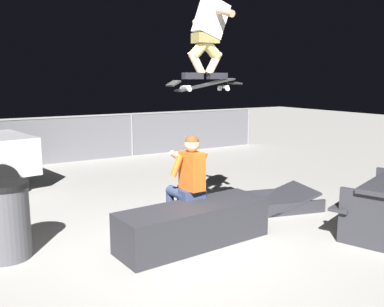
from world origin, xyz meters
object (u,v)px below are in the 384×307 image
at_px(person_sitting_on_ledge, 187,179).
at_px(kicker_ramp, 276,204).
at_px(trash_bin, 6,220).
at_px(skater_airborne, 209,29).
at_px(skateboard, 205,85).
at_px(ledge_box_main, 194,225).

bearing_deg(person_sitting_on_ledge, kicker_ramp, 6.94).
distance_m(kicker_ramp, trash_bin, 4.04).
bearing_deg(skater_airborne, trash_bin, 166.88).
relative_size(skater_airborne, trash_bin, 1.24).
height_order(skateboard, skater_airborne, skater_airborne).
distance_m(person_sitting_on_ledge, trash_bin, 2.26).
bearing_deg(ledge_box_main, skateboard, 35.08).
xyz_separation_m(person_sitting_on_ledge, skater_airborne, (0.21, -0.18, 1.92)).
relative_size(ledge_box_main, kicker_ramp, 1.48).
height_order(ledge_box_main, kicker_ramp, ledge_box_main).
distance_m(ledge_box_main, skateboard, 1.77).
distance_m(person_sitting_on_ledge, skateboard, 1.26).
relative_size(ledge_box_main, skateboard, 1.94).
height_order(kicker_ramp, trash_bin, trash_bin).
relative_size(skateboard, skater_airborne, 0.91).
height_order(skateboard, trash_bin, skateboard).
xyz_separation_m(skater_airborne, kicker_ramp, (1.59, 0.40, -2.60)).
bearing_deg(kicker_ramp, trash_bin, 177.68).
relative_size(ledge_box_main, person_sitting_on_ledge, 1.48).
xyz_separation_m(person_sitting_on_ledge, skateboard, (0.16, -0.18, 1.23)).
distance_m(skateboard, trash_bin, 2.87).
xyz_separation_m(ledge_box_main, kicker_ramp, (1.94, 0.61, -0.19)).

